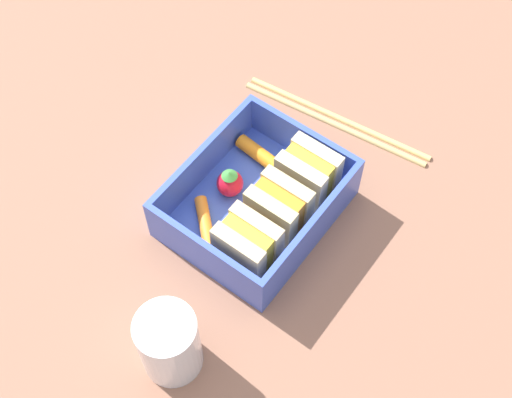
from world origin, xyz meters
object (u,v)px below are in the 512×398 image
object	(u,v)px
sandwich_center_left	(279,208)
drinking_glass	(169,344)
sandwich_left	(308,173)
carrot_stick_far_left	(259,154)
carrot_stick_left	(205,222)
chopstick_pair	(337,120)
strawberry_far_left	(228,185)
sandwich_center	(248,244)

from	to	relation	value
sandwich_center_left	drinking_glass	distance (cm)	16.30
sandwich_left	carrot_stick_far_left	size ratio (longest dim) A/B	1.01
carrot_stick_left	chopstick_pair	world-z (taller)	carrot_stick_left
sandwich_left	strawberry_far_left	xyz separation A→B (cm)	(5.19, -5.83, -1.10)
sandwich_center_left	sandwich_center	bearing A→B (deg)	0.00
drinking_glass	strawberry_far_left	bearing A→B (deg)	-158.43
chopstick_pair	drinking_glass	bearing A→B (deg)	5.53
sandwich_center	carrot_stick_left	size ratio (longest dim) A/B	0.99
sandwich_center	chopstick_pair	size ratio (longest dim) A/B	0.25
sandwich_center_left	strawberry_far_left	xyz separation A→B (cm)	(0.36, -5.83, -1.10)
drinking_glass	sandwich_center_left	bearing A→B (deg)	-178.34
carrot_stick_far_left	drinking_glass	size ratio (longest dim) A/B	0.68
chopstick_pair	strawberry_far_left	bearing A→B (deg)	-12.77
carrot_stick_left	drinking_glass	world-z (taller)	drinking_glass
strawberry_far_left	carrot_stick_left	distance (cm)	4.32
sandwich_left	carrot_stick_left	world-z (taller)	sandwich_left
sandwich_center_left	sandwich_center	world-z (taller)	same
sandwich_center	carrot_stick_left	xyz separation A→B (cm)	(-0.25, -5.32, -1.94)
carrot_stick_far_left	carrot_stick_left	xyz separation A→B (cm)	(9.40, 0.51, -0.13)
sandwich_left	carrot_stick_far_left	bearing A→B (deg)	-89.96
sandwich_left	carrot_stick_left	xyz separation A→B (cm)	(9.40, -5.32, -1.94)
carrot_stick_left	drinking_glass	distance (cm)	13.24
sandwich_left	carrot_stick_far_left	world-z (taller)	sandwich_left
sandwich_center	strawberry_far_left	xyz separation A→B (cm)	(-4.47, -5.83, -1.10)
sandwich_center_left	carrot_stick_far_left	size ratio (longest dim) A/B	1.01
sandwich_left	chopstick_pair	xyz separation A→B (cm)	(-9.51, -2.49, -3.40)
sandwich_center_left	chopstick_pair	size ratio (longest dim) A/B	0.25
strawberry_far_left	drinking_glass	bearing A→B (deg)	21.57
sandwich_center_left	strawberry_far_left	distance (cm)	5.94
carrot_stick_far_left	drinking_glass	distance (cm)	22.13
sandwich_center_left	chopstick_pair	bearing A→B (deg)	-170.13
strawberry_far_left	sandwich_center	bearing A→B (deg)	52.52
sandwich_center	strawberry_far_left	bearing A→B (deg)	-127.48
carrot_stick_far_left	chopstick_pair	world-z (taller)	carrot_stick_far_left
sandwich_center_left	strawberry_far_left	size ratio (longest dim) A/B	1.63
sandwich_left	sandwich_center_left	distance (cm)	4.83
sandwich_center_left	carrot_stick_left	bearing A→B (deg)	-49.30
strawberry_far_left	chopstick_pair	bearing A→B (deg)	167.23
drinking_glass	carrot_stick_far_left	bearing A→B (deg)	-163.39
carrot_stick_far_left	drinking_glass	bearing A→B (deg)	16.61
sandwich_center_left	sandwich_center	distance (cm)	4.83
chopstick_pair	drinking_glass	size ratio (longest dim) A/B	2.76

